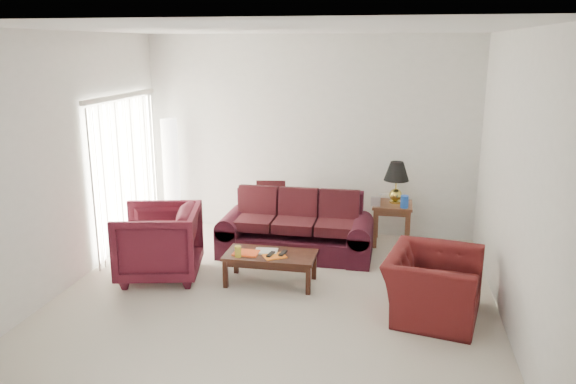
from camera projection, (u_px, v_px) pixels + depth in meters
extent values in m
plane|color=#BCAFA0|center=(274.00, 298.00, 6.50)|extent=(5.00, 5.00, 0.00)
cube|color=silver|center=(126.00, 174.00, 7.91)|extent=(0.10, 2.00, 2.16)
cube|color=black|center=(271.00, 195.00, 8.29)|extent=(0.45, 0.27, 0.44)
cube|color=#B6B6BB|center=(376.00, 201.00, 7.99)|extent=(0.13, 0.05, 0.13)
cylinder|color=#1B4BB3|center=(405.00, 202.00, 7.90)|extent=(0.14, 0.14, 0.18)
cube|color=silver|center=(385.00, 194.00, 8.30)|extent=(0.18, 0.20, 0.05)
imported|color=#440F1A|center=(159.00, 243.00, 6.98)|extent=(1.19, 1.17, 0.91)
imported|color=#410F0F|center=(433.00, 285.00, 6.00)|extent=(1.14, 1.24, 0.70)
cube|color=#E34616|center=(246.00, 253.00, 6.81)|extent=(0.31, 0.24, 0.02)
cube|color=silver|center=(266.00, 251.00, 6.87)|extent=(0.29, 0.23, 0.02)
cube|color=orange|center=(275.00, 256.00, 6.70)|extent=(0.32, 0.30, 0.01)
cube|color=black|center=(271.00, 254.00, 6.71)|extent=(0.08, 0.17, 0.02)
cube|color=black|center=(283.00, 253.00, 6.75)|extent=(0.08, 0.18, 0.02)
cylinder|color=yellow|center=(238.00, 251.00, 6.69)|extent=(0.09, 0.09, 0.13)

